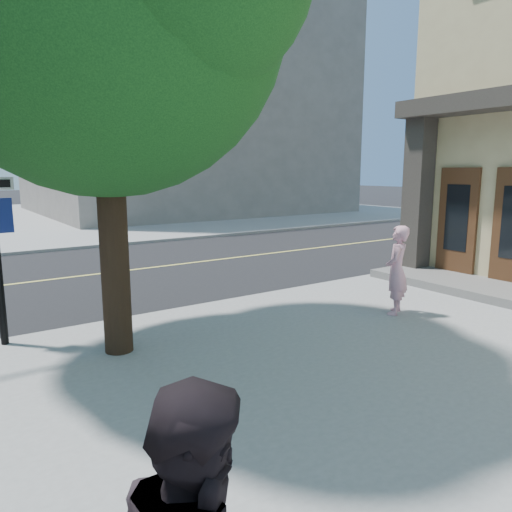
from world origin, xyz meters
TOP-DOWN VIEW (x-y plane):
  - sidewalk_ne at (13.50, 21.50)m, footprint 29.00×25.00m
  - filler_ne at (14.00, 22.00)m, footprint 18.00×16.00m
  - man_on_phone at (6.38, -2.63)m, footprint 0.72×0.65m

SIDE VIEW (x-z plane):
  - sidewalk_ne at x=13.50m, z-range 0.00..0.12m
  - man_on_phone at x=6.38m, z-range 0.12..1.76m
  - filler_ne at x=14.00m, z-range 0.12..14.12m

